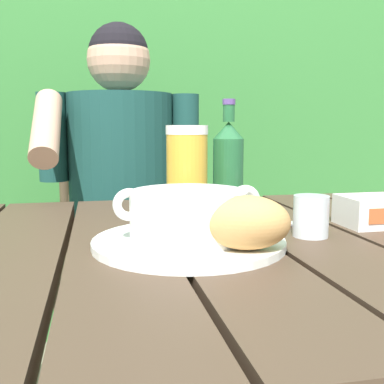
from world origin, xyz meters
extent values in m
cube|color=#483627|center=(-0.32, 0.00, 0.71)|extent=(0.15, 0.88, 0.04)
cube|color=#483627|center=(-0.16, 0.00, 0.71)|extent=(0.15, 0.88, 0.04)
cube|color=#483627|center=(0.00, 0.00, 0.71)|extent=(0.15, 0.88, 0.04)
cube|color=#483627|center=(0.16, 0.00, 0.71)|extent=(0.15, 0.88, 0.04)
cube|color=#483627|center=(0.00, 0.41, 0.66)|extent=(1.40, 0.03, 0.08)
cube|color=#387B37|center=(0.00, 1.52, 0.82)|extent=(3.51, 0.60, 1.64)
cylinder|color=#4C3823|center=(-0.40, 1.67, 0.71)|extent=(0.10, 0.10, 1.42)
cylinder|color=#4C3823|center=(0.64, 1.67, 0.85)|extent=(0.10, 0.10, 1.71)
cylinder|color=#4C3C29|center=(0.08, 0.62, 0.23)|extent=(0.04, 0.04, 0.45)
cylinder|color=#4C3C29|center=(-0.31, 0.62, 0.23)|extent=(0.04, 0.04, 0.45)
cylinder|color=#4C3C29|center=(0.08, 1.01, 0.23)|extent=(0.04, 0.04, 0.45)
cylinder|color=#4C3C29|center=(-0.31, 1.01, 0.23)|extent=(0.04, 0.04, 0.45)
cube|color=#4C3C29|center=(-0.11, 0.82, 0.46)|extent=(0.42, 0.43, 0.02)
cylinder|color=#4C3C29|center=(0.08, 1.01, 0.73)|extent=(0.04, 0.04, 0.56)
cylinder|color=#4C3C29|center=(-0.31, 1.01, 0.73)|extent=(0.04, 0.04, 0.56)
cube|color=#4C3C29|center=(-0.11, 1.01, 0.65)|extent=(0.39, 0.02, 0.04)
cube|color=#4C3C29|center=(-0.11, 1.01, 0.79)|extent=(0.39, 0.02, 0.04)
cube|color=#4C3C29|center=(-0.11, 1.01, 0.93)|extent=(0.39, 0.02, 0.04)
cylinder|color=#19433D|center=(-0.03, 0.52, 0.23)|extent=(0.11, 0.11, 0.45)
cylinder|color=#19433D|center=(-0.03, 0.62, 0.51)|extent=(0.13, 0.40, 0.13)
cylinder|color=#19433D|center=(-0.20, 0.52, 0.23)|extent=(0.11, 0.11, 0.45)
cylinder|color=#19433D|center=(-0.20, 0.62, 0.51)|extent=(0.13, 0.40, 0.13)
cylinder|color=#19433D|center=(-0.11, 0.72, 0.76)|extent=(0.32, 0.32, 0.50)
sphere|color=tan|center=(-0.11, 0.72, 1.11)|extent=(0.19, 0.19, 0.19)
sphere|color=black|center=(-0.11, 0.72, 1.13)|extent=(0.18, 0.18, 0.18)
cylinder|color=#19433D|center=(0.09, 0.70, 0.88)|extent=(0.08, 0.08, 0.26)
cylinder|color=#19433D|center=(-0.31, 0.70, 0.88)|extent=(0.08, 0.08, 0.26)
cylinder|color=tan|center=(-0.31, 0.54, 0.91)|extent=(0.07, 0.25, 0.21)
cylinder|color=white|center=(-0.05, -0.04, 0.74)|extent=(0.30, 0.30, 0.01)
cylinder|color=white|center=(-0.05, -0.04, 0.78)|extent=(0.18, 0.18, 0.07)
cylinder|color=#BE5119|center=(-0.05, -0.04, 0.80)|extent=(0.16, 0.16, 0.01)
torus|color=white|center=(-0.14, -0.04, 0.80)|extent=(0.05, 0.01, 0.05)
torus|color=white|center=(0.04, -0.04, 0.80)|extent=(0.05, 0.01, 0.05)
ellipsoid|color=tan|center=(0.02, -0.11, 0.78)|extent=(0.14, 0.12, 0.08)
cylinder|color=gold|center=(-0.01, 0.18, 0.82)|extent=(0.08, 0.08, 0.17)
cylinder|color=white|center=(-0.01, 0.18, 0.91)|extent=(0.08, 0.08, 0.02)
cylinder|color=#246034|center=(0.09, 0.22, 0.81)|extent=(0.06, 0.06, 0.16)
cone|color=#246034|center=(0.09, 0.22, 0.91)|extent=(0.06, 0.06, 0.04)
cylinder|color=#246034|center=(0.09, 0.22, 0.94)|extent=(0.02, 0.02, 0.04)
cylinder|color=#5B4282|center=(0.09, 0.22, 0.97)|extent=(0.03, 0.03, 0.01)
cylinder|color=silver|center=(0.16, -0.02, 0.77)|extent=(0.06, 0.06, 0.07)
cube|color=white|center=(0.32, 0.04, 0.76)|extent=(0.13, 0.10, 0.06)
cube|color=silver|center=(0.16, 0.07, 0.73)|extent=(0.11, 0.06, 0.00)
cube|color=black|center=(0.10, 0.04, 0.74)|extent=(0.06, 0.04, 0.01)
camera|label=1|loc=(-0.19, -0.72, 0.92)|focal=42.92mm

